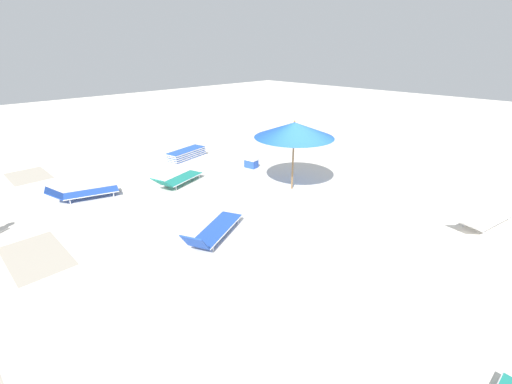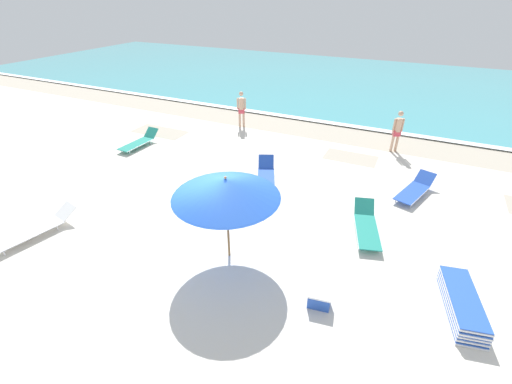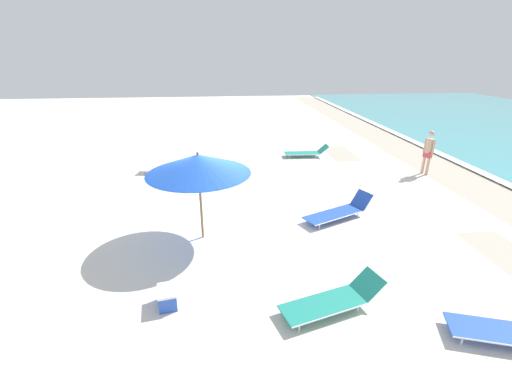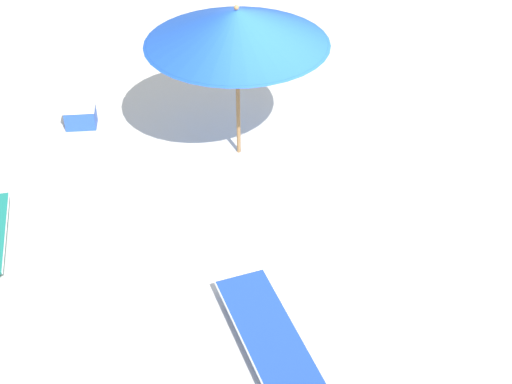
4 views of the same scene
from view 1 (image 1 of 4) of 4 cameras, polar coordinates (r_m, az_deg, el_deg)
The scene contains 8 objects.
ground_plane at distance 10.88m, azimuth 8.86°, elevation -2.20°, with size 60.00×60.00×0.16m.
beach_umbrella at distance 11.23m, azimuth 6.40°, elevation 10.23°, with size 2.60×2.60×2.36m.
lounger_stack at distance 15.25m, azimuth -11.47°, elevation 6.21°, with size 1.00×1.99×0.41m.
sun_lounger_beside_umbrella at distance 12.24m, azimuth -26.83°, elevation -0.12°, with size 1.23×2.16×0.51m.
sun_lounger_near_water_left at distance 11.14m, azimuth 33.69°, elevation -3.83°, with size 1.06×2.34×0.48m.
sun_lounger_near_water_right at distance 8.76m, azimuth -7.16°, elevation -6.51°, with size 1.47×2.29×0.63m.
sun_lounger_mid_beach_solo at distance 12.34m, azimuth -12.89°, elevation 2.08°, with size 1.15×2.14×0.54m.
cooler_box at distance 13.84m, azimuth -0.79°, elevation 4.86°, with size 0.55×0.43×0.37m.
Camera 1 is at (-5.70, 8.05, 4.51)m, focal length 24.00 mm.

